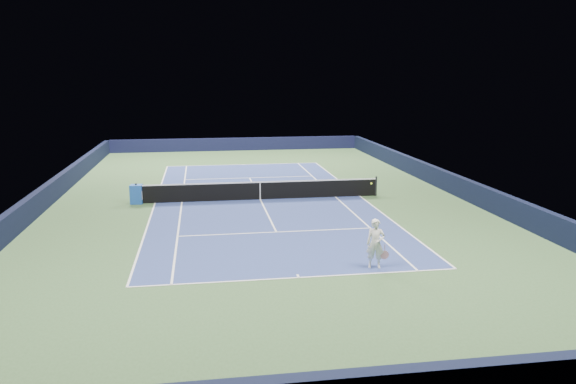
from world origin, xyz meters
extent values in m
plane|color=#35532D|center=(0.00, 0.00, 0.00)|extent=(40.00, 40.00, 0.00)
cube|color=black|center=(0.00, 19.82, 0.55)|extent=(22.00, 0.35, 1.10)
cube|color=black|center=(10.82, 0.00, 0.55)|extent=(0.35, 40.00, 1.10)
cube|color=black|center=(-10.82, 0.00, 0.55)|extent=(0.35, 40.00, 1.10)
cube|color=navy|center=(0.00, 0.00, 0.00)|extent=(10.97, 23.77, 0.01)
cube|color=white|center=(0.00, 11.88, 0.01)|extent=(10.97, 0.08, 0.00)
cube|color=white|center=(0.00, -11.88, 0.01)|extent=(10.97, 0.08, 0.00)
cube|color=white|center=(5.49, 0.00, 0.01)|extent=(0.08, 23.77, 0.00)
cube|color=white|center=(-5.49, 0.00, 0.01)|extent=(0.08, 23.77, 0.00)
cube|color=white|center=(4.12, 0.00, 0.01)|extent=(0.08, 23.77, 0.00)
cube|color=white|center=(-4.12, 0.00, 0.01)|extent=(0.08, 23.77, 0.00)
cube|color=white|center=(0.00, 6.40, 0.01)|extent=(8.23, 0.08, 0.00)
cube|color=white|center=(0.00, -6.40, 0.01)|extent=(8.23, 0.08, 0.00)
cube|color=white|center=(0.00, 0.00, 0.01)|extent=(0.08, 12.80, 0.00)
cube|color=white|center=(0.00, 11.73, 0.01)|extent=(0.08, 0.30, 0.00)
cube|color=white|center=(0.00, -11.73, 0.01)|extent=(0.08, 0.30, 0.00)
cylinder|color=black|center=(-6.40, 0.00, 0.54)|extent=(0.10, 0.10, 1.07)
cylinder|color=black|center=(6.40, 0.00, 0.54)|extent=(0.10, 0.10, 1.07)
cube|color=black|center=(0.00, 0.00, 0.46)|extent=(12.80, 0.03, 0.91)
cube|color=white|center=(0.00, 0.00, 0.94)|extent=(12.80, 0.04, 0.06)
cube|color=white|center=(0.00, 0.00, 0.46)|extent=(0.05, 0.04, 0.91)
cube|color=#1D4FB1|center=(-6.40, 0.05, 0.49)|extent=(0.65, 0.61, 0.98)
cube|color=white|center=(-6.11, 0.05, 0.45)|extent=(0.05, 0.44, 0.44)
imported|color=white|center=(2.77, -11.32, 0.87)|extent=(0.71, 0.55, 1.72)
cylinder|color=pink|center=(3.09, -11.37, 0.70)|extent=(0.03, 0.03, 0.28)
cylinder|color=black|center=(3.09, -11.37, 0.46)|extent=(0.28, 0.02, 0.28)
cylinder|color=pink|center=(3.09, -11.37, 0.46)|extent=(0.30, 0.03, 0.30)
sphere|color=#D5EF32|center=(2.87, -10.32, 2.77)|extent=(0.07, 0.07, 0.07)
camera|label=1|loc=(-3.06, -29.07, 6.57)|focal=35.00mm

